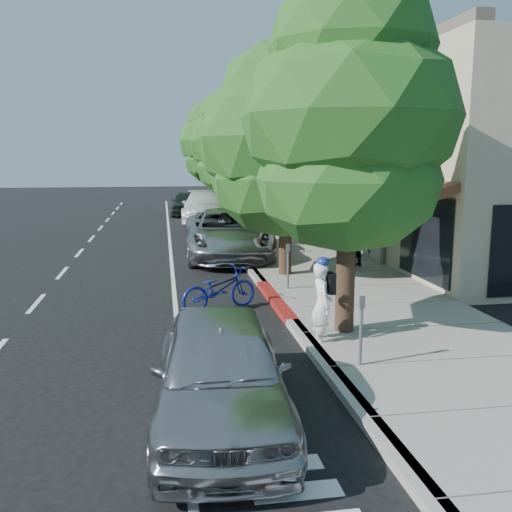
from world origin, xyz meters
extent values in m
plane|color=black|center=(0.00, 0.00, 0.00)|extent=(120.00, 120.00, 0.00)
cube|color=gray|center=(2.30, 8.00, 0.07)|extent=(4.60, 56.00, 0.15)
cube|color=#9E998E|center=(0.00, 8.00, 0.07)|extent=(0.30, 56.00, 0.15)
cube|color=maroon|center=(0.00, 1.00, 0.07)|extent=(0.32, 4.00, 0.15)
cube|color=beige|center=(9.60, 18.00, 3.50)|extent=(10.00, 36.00, 7.00)
cylinder|color=black|center=(0.90, -2.00, 1.30)|extent=(0.40, 0.40, 2.60)
ellipsoid|color=#245419|center=(0.90, -2.00, 3.35)|extent=(3.81, 3.81, 3.05)
ellipsoid|color=#245419|center=(0.90, -2.00, 4.61)|extent=(4.48, 4.48, 3.58)
ellipsoid|color=#245419|center=(0.90, -2.00, 5.95)|extent=(3.36, 3.36, 2.69)
cylinder|color=black|center=(0.90, 4.00, 1.23)|extent=(0.40, 0.40, 2.46)
ellipsoid|color=#245419|center=(0.90, 4.00, 3.16)|extent=(4.66, 4.66, 3.73)
ellipsoid|color=#245419|center=(0.90, 4.00, 4.36)|extent=(5.49, 5.49, 4.39)
ellipsoid|color=#245419|center=(0.90, 4.00, 5.62)|extent=(4.12, 4.12, 3.29)
cylinder|color=black|center=(0.90, 10.00, 1.18)|extent=(0.40, 0.40, 2.37)
ellipsoid|color=#245419|center=(0.90, 10.00, 3.04)|extent=(3.79, 3.79, 3.03)
ellipsoid|color=#245419|center=(0.90, 10.00, 4.19)|extent=(4.46, 4.46, 3.57)
ellipsoid|color=#245419|center=(0.90, 10.00, 5.41)|extent=(3.34, 3.34, 2.68)
cylinder|color=black|center=(0.90, 16.00, 1.28)|extent=(0.40, 0.40, 2.57)
ellipsoid|color=#245419|center=(0.90, 16.00, 3.30)|extent=(4.13, 4.13, 3.30)
ellipsoid|color=#245419|center=(0.90, 16.00, 4.55)|extent=(4.86, 4.86, 3.89)
ellipsoid|color=#245419|center=(0.90, 16.00, 5.87)|extent=(3.64, 3.64, 2.92)
cylinder|color=black|center=(0.90, 22.00, 1.35)|extent=(0.40, 0.40, 2.69)
ellipsoid|color=#245419|center=(0.90, 22.00, 3.46)|extent=(3.62, 3.62, 2.90)
ellipsoid|color=#245419|center=(0.90, 22.00, 4.77)|extent=(4.26, 4.26, 3.41)
ellipsoid|color=#245419|center=(0.90, 22.00, 6.16)|extent=(3.20, 3.20, 2.56)
cylinder|color=black|center=(0.90, 28.00, 1.37)|extent=(0.40, 0.40, 2.75)
ellipsoid|color=#245419|center=(0.90, 28.00, 3.54)|extent=(4.40, 4.40, 3.52)
ellipsoid|color=#245419|center=(0.90, 28.00, 4.87)|extent=(5.18, 5.18, 4.14)
ellipsoid|color=#245419|center=(0.90, 28.00, 6.29)|extent=(3.89, 3.89, 3.11)
imported|color=white|center=(0.25, -2.52, 0.87)|extent=(0.42, 0.64, 1.74)
imported|color=navy|center=(-1.52, 0.58, 0.54)|extent=(2.18, 1.51, 1.09)
imported|color=#A3A3A8|center=(-0.50, 8.00, 0.92)|extent=(3.21, 6.66, 1.83)
imported|color=black|center=(-0.84, 9.22, 0.75)|extent=(2.13, 4.70, 1.50)
imported|color=white|center=(-0.51, 20.36, 0.87)|extent=(2.89, 6.16, 1.74)
imported|color=black|center=(-1.34, 24.19, 0.79)|extent=(2.22, 4.76, 1.58)
imported|color=#A3A3A7|center=(-2.09, -5.50, 0.80)|extent=(2.15, 4.78, 1.59)
imported|color=black|center=(3.34, 4.78, 1.01)|extent=(1.05, 1.03, 1.71)
camera|label=1|loc=(-2.83, -13.25, 3.82)|focal=40.00mm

